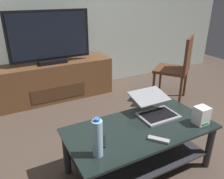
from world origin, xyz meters
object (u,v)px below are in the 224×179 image
at_px(router_box, 201,115).
at_px(cell_phone, 101,141).
at_px(television, 50,38).
at_px(dining_chair, 178,66).
at_px(media_cabinet, 54,81).
at_px(coffee_table, 140,141).
at_px(tv_remote, 158,140).
at_px(laptop, 154,108).
at_px(water_bottle_near, 97,138).

relative_size(router_box, cell_phone, 1.09).
distance_m(television, dining_chair, 1.80).
xyz_separation_m(media_cabinet, dining_chair, (1.54, -0.88, 0.24)).
bearing_deg(router_box, coffee_table, 158.97).
height_order(media_cabinet, cell_phone, media_cabinet).
height_order(router_box, tv_remote, router_box).
height_order(coffee_table, dining_chair, dining_chair).
relative_size(television, cell_phone, 7.89).
bearing_deg(router_box, tv_remote, -176.59).
xyz_separation_m(coffee_table, router_box, (0.48, -0.19, 0.21)).
relative_size(dining_chair, tv_remote, 5.81).
height_order(router_box, cell_phone, router_box).
xyz_separation_m(coffee_table, cell_phone, (-0.38, -0.02, 0.14)).
relative_size(television, laptop, 2.78).
relative_size(water_bottle_near, cell_phone, 2.08).
relative_size(water_bottle_near, tv_remote, 1.82).
bearing_deg(tv_remote, coffee_table, 54.14).
xyz_separation_m(laptop, cell_phone, (-0.62, -0.16, -0.06)).
height_order(laptop, cell_phone, laptop).
height_order(television, router_box, television).
relative_size(coffee_table, cell_phone, 8.80).
bearing_deg(cell_phone, water_bottle_near, -96.66).
xyz_separation_m(television, cell_phone, (-0.12, -1.82, -0.45)).
distance_m(laptop, cell_phone, 0.64).
relative_size(media_cabinet, dining_chair, 1.82).
bearing_deg(television, tv_remote, -82.37).
bearing_deg(television, water_bottle_near, -95.81).
xyz_separation_m(dining_chair, router_box, (-0.80, -1.13, -0.01)).
bearing_deg(tv_remote, laptop, 17.34).
bearing_deg(television, coffee_table, -81.88).
distance_m(coffee_table, dining_chair, 1.61).
xyz_separation_m(television, dining_chair, (1.54, -0.86, -0.37)).
height_order(dining_chair, cell_phone, dining_chair).
relative_size(television, water_bottle_near, 3.80).
height_order(television, cell_phone, television).
bearing_deg(router_box, cell_phone, 169.29).
relative_size(television, router_box, 7.22).
distance_m(media_cabinet, cell_phone, 1.86).
relative_size(coffee_table, water_bottle_near, 4.24).
xyz_separation_m(media_cabinet, television, (0.00, -0.02, 0.62)).
height_order(television, water_bottle_near, television).
distance_m(water_bottle_near, tv_remote, 0.49).
height_order(media_cabinet, dining_chair, dining_chair).
relative_size(coffee_table, media_cabinet, 0.73).
bearing_deg(water_bottle_near, dining_chair, 32.01).
height_order(laptop, tv_remote, laptop).
xyz_separation_m(water_bottle_near, cell_phone, (0.08, 0.12, -0.13)).
xyz_separation_m(router_box, tv_remote, (-0.47, -0.03, -0.07)).
bearing_deg(media_cabinet, water_bottle_near, -95.74).
bearing_deg(laptop, cell_phone, -165.76).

